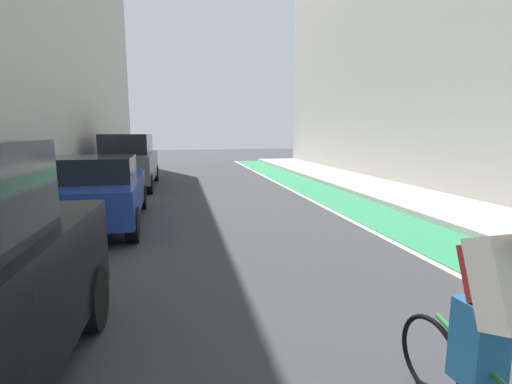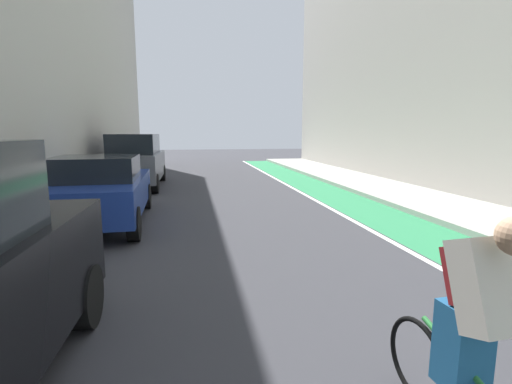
% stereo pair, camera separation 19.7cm
% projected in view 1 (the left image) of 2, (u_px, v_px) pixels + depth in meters
% --- Properties ---
extents(ground_plane, '(77.92, 77.92, 0.00)m').
position_uv_depth(ground_plane, '(255.00, 241.00, 7.05)').
color(ground_plane, '#38383D').
extents(bike_lane_paint, '(1.60, 35.42, 0.00)m').
position_uv_depth(bike_lane_paint, '(368.00, 211.00, 9.66)').
color(bike_lane_paint, '#2D8451').
rests_on(bike_lane_paint, ground).
extents(lane_divider_stripe, '(0.12, 35.42, 0.00)m').
position_uv_depth(lane_divider_stripe, '(336.00, 213.00, 9.48)').
color(lane_divider_stripe, white).
rests_on(lane_divider_stripe, ground).
extents(sidewalk_right, '(2.64, 35.42, 0.14)m').
position_uv_depth(sidewalk_right, '(440.00, 206.00, 10.07)').
color(sidewalk_right, '#A8A59E').
rests_on(sidewalk_right, ground).
extents(building_facade_right, '(2.40, 31.42, 11.96)m').
position_uv_depth(building_facade_right, '(482.00, 5.00, 11.57)').
color(building_facade_right, '#B2ADA3').
rests_on(building_facade_right, ground).
extents(parked_sedan_blue, '(2.11, 4.29, 1.53)m').
position_uv_depth(parked_sedan_blue, '(95.00, 190.00, 8.10)').
color(parked_sedan_blue, navy).
rests_on(parked_sedan_blue, ground).
extents(parked_suv_gray, '(1.85, 4.56, 1.98)m').
position_uv_depth(parked_suv_gray, '(129.00, 160.00, 13.73)').
color(parked_suv_gray, '#595B60').
rests_on(parked_suv_gray, ground).
extents(cyclist_mid, '(0.48, 1.69, 1.60)m').
position_uv_depth(cyclist_mid, '(494.00, 326.00, 2.31)').
color(cyclist_mid, black).
rests_on(cyclist_mid, ground).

